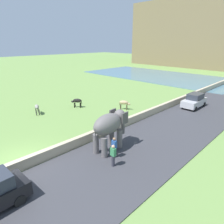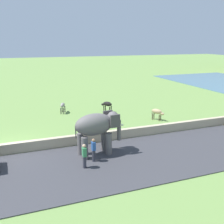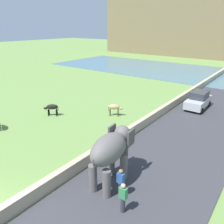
{
  "view_description": "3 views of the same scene",
  "coord_description": "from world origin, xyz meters",
  "px_view_note": "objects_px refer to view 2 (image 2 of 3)",
  "views": [
    {
      "loc": [
        13.1,
        -3.84,
        7.91
      ],
      "look_at": [
        1.23,
        7.99,
        1.96
      ],
      "focal_mm": 31.74,
      "sensor_mm": 36.0,
      "label": 1
    },
    {
      "loc": [
        19.53,
        0.62,
        7.71
      ],
      "look_at": [
        -1.76,
        8.6,
        1.46
      ],
      "focal_mm": 41.76,
      "sensor_mm": 36.0,
      "label": 2
    },
    {
      "loc": [
        9.61,
        -2.54,
        8.16
      ],
      "look_at": [
        -0.37,
        10.67,
        1.74
      ],
      "focal_mm": 36.0,
      "sensor_mm": 36.0,
      "label": 3
    }
  ],
  "objects_px": {
    "person_trailing": "(84,156)",
    "cow_black": "(107,104)",
    "elephant": "(97,127)",
    "person_beside_elephant": "(94,150)",
    "cow_grey": "(63,106)",
    "cow_tan": "(157,112)"
  },
  "relations": [
    {
      "from": "person_trailing",
      "to": "cow_black",
      "type": "xyz_separation_m",
      "value": [
        -12.23,
        5.82,
        -0.04
      ]
    },
    {
      "from": "elephant",
      "to": "person_beside_elephant",
      "type": "distance_m",
      "value": 1.68
    },
    {
      "from": "cow_grey",
      "to": "person_beside_elephant",
      "type": "bearing_deg",
      "value": -1.28
    },
    {
      "from": "cow_tan",
      "to": "cow_black",
      "type": "distance_m",
      "value": 6.0
    },
    {
      "from": "cow_black",
      "to": "elephant",
      "type": "bearing_deg",
      "value": -22.8
    },
    {
      "from": "elephant",
      "to": "cow_black",
      "type": "relative_size",
      "value": 2.69
    },
    {
      "from": "cow_grey",
      "to": "elephant",
      "type": "bearing_deg",
      "value": 1.57
    },
    {
      "from": "cow_grey",
      "to": "person_trailing",
      "type": "bearing_deg",
      "value": -4.61
    },
    {
      "from": "cow_grey",
      "to": "cow_black",
      "type": "distance_m",
      "value": 4.88
    },
    {
      "from": "person_trailing",
      "to": "cow_black",
      "type": "relative_size",
      "value": 1.24
    },
    {
      "from": "person_beside_elephant",
      "to": "person_trailing",
      "type": "xyz_separation_m",
      "value": [
        0.69,
        -0.8,
        0.0
      ]
    },
    {
      "from": "person_beside_elephant",
      "to": "cow_black",
      "type": "xyz_separation_m",
      "value": [
        -11.54,
        5.02,
        -0.04
      ]
    },
    {
      "from": "elephant",
      "to": "cow_black",
      "type": "bearing_deg",
      "value": 157.2
    },
    {
      "from": "person_beside_elephant",
      "to": "cow_black",
      "type": "bearing_deg",
      "value": 156.51
    },
    {
      "from": "cow_grey",
      "to": "cow_black",
      "type": "height_order",
      "value": "same"
    },
    {
      "from": "elephant",
      "to": "cow_black",
      "type": "distance_m",
      "value": 11.45
    },
    {
      "from": "person_beside_elephant",
      "to": "cow_grey",
      "type": "bearing_deg",
      "value": 178.72
    },
    {
      "from": "cow_tan",
      "to": "cow_black",
      "type": "height_order",
      "value": "same"
    },
    {
      "from": "elephant",
      "to": "cow_tan",
      "type": "bearing_deg",
      "value": 125.39
    },
    {
      "from": "cow_tan",
      "to": "cow_black",
      "type": "relative_size",
      "value": 1.04
    },
    {
      "from": "person_trailing",
      "to": "cow_grey",
      "type": "distance_m",
      "value": 13.46
    },
    {
      "from": "cow_grey",
      "to": "cow_tan",
      "type": "relative_size",
      "value": 1.04
    }
  ]
}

